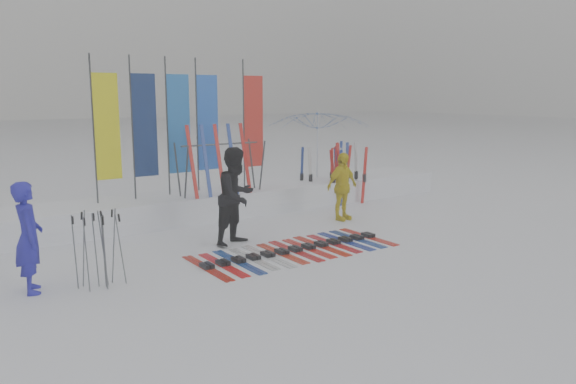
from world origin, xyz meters
TOP-DOWN VIEW (x-y plane):
  - ground at (0.00, 0.00)m, footprint 120.00×120.00m
  - snow_bank at (0.00, 4.60)m, footprint 14.00×1.60m
  - person_blue at (-4.72, 1.30)m, footprint 0.47×0.66m
  - person_black at (-0.80, 1.95)m, footprint 1.14×1.02m
  - person_yellow at (2.30, 2.40)m, footprint 0.98×0.51m
  - tent_canopy at (3.53, 4.89)m, footprint 2.97×3.02m
  - ski_row at (-0.16, 0.83)m, footprint 3.90×1.69m
  - pole_cluster at (-3.80, 0.91)m, footprint 0.73×0.36m
  - feather_flags at (-0.71, 4.76)m, footprint 4.35×0.26m
  - ski_rack at (0.05, 4.20)m, footprint 2.04×0.80m
  - upright_skis at (3.58, 4.11)m, footprint 1.36×1.17m

SIDE VIEW (x-z plane):
  - ground at x=0.00m, z-range 0.00..0.00m
  - ski_row at x=-0.16m, z-range 0.00..0.07m
  - snow_bank at x=0.00m, z-range 0.00..0.60m
  - pole_cluster at x=-3.80m, z-range -0.03..1.21m
  - upright_skis at x=3.58m, z-range -0.06..1.62m
  - person_yellow at x=2.30m, z-range 0.00..1.60m
  - person_blue at x=-4.72m, z-range 0.00..1.70m
  - person_black at x=-0.80m, z-range 0.00..1.94m
  - tent_canopy at x=3.53m, z-range 0.00..2.56m
  - ski_rack at x=0.05m, z-range 0.77..2.00m
  - feather_flags at x=-0.71m, z-range 0.64..3.84m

